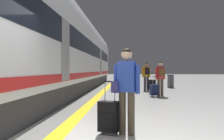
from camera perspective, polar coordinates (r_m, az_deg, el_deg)
safety_line_strip at (r=13.66m, az=-1.89°, el=-5.20°), size 0.36×80.00×0.01m
tactile_edge_band at (r=13.70m, az=-3.36°, el=-5.19°), size 0.66×80.00×0.01m
high_speed_train at (r=12.31m, az=-12.78°, el=5.87°), size 2.94×30.00×4.97m
traveller_foreground at (r=4.24m, az=3.65°, el=-3.82°), size 0.55×0.32×1.67m
rolling_suitcase_foreground at (r=4.32m, az=-0.91°, el=-11.98°), size 0.43×0.34×1.03m
passenger_near at (r=10.66m, az=12.56°, el=-1.38°), size 0.49×0.40×1.66m
suitcase_near at (r=10.46m, az=10.94°, el=-5.11°), size 0.43×0.35×0.95m
passenger_mid at (r=13.32m, az=8.97°, el=-0.96°), size 0.51×0.40×1.72m
suitcase_mid at (r=13.16m, az=10.42°, el=-3.83°), size 0.43×0.32×1.06m
passenger_far at (r=21.63m, az=3.03°, el=-0.54°), size 0.54×0.37×1.75m
duffel_bag_far at (r=21.51m, az=2.18°, el=-2.90°), size 0.44×0.26×0.36m
waste_bin at (r=15.89m, az=15.04°, el=-2.83°), size 0.46×0.46×0.91m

